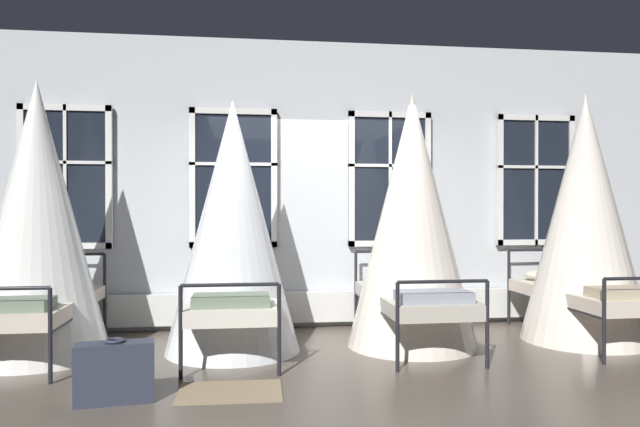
{
  "coord_description": "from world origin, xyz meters",
  "views": [
    {
      "loc": [
        -0.86,
        -6.06,
        1.42
      ],
      "look_at": [
        -0.06,
        -0.11,
        1.38
      ],
      "focal_mm": 33.2,
      "sensor_mm": 36.0,
      "label": 1
    }
  ],
  "objects_px": {
    "cot_third": "(412,224)",
    "cot_fourth": "(585,222)",
    "suitcase_dark": "(115,372)",
    "cot_second": "(233,230)",
    "cot_first": "(37,223)"
  },
  "relations": [
    {
      "from": "cot_third",
      "to": "cot_fourth",
      "type": "bearing_deg",
      "value": -90.22
    },
    {
      "from": "cot_fourth",
      "to": "suitcase_dark",
      "type": "xyz_separation_m",
      "value": [
        -4.61,
        -1.45,
        -1.06
      ]
    },
    {
      "from": "cot_third",
      "to": "cot_fourth",
      "type": "xyz_separation_m",
      "value": [
        1.92,
        -0.01,
        0.02
      ]
    },
    {
      "from": "cot_fourth",
      "to": "suitcase_dark",
      "type": "distance_m",
      "value": 4.95
    },
    {
      "from": "cot_second",
      "to": "cot_third",
      "type": "height_order",
      "value": "cot_third"
    },
    {
      "from": "cot_second",
      "to": "cot_first",
      "type": "bearing_deg",
      "value": 90.15
    },
    {
      "from": "cot_first",
      "to": "suitcase_dark",
      "type": "height_order",
      "value": "cot_first"
    },
    {
      "from": "cot_fourth",
      "to": "cot_second",
      "type": "bearing_deg",
      "value": 88.9
    },
    {
      "from": "cot_first",
      "to": "cot_fourth",
      "type": "xyz_separation_m",
      "value": [
        5.63,
        -0.04,
        -0.0
      ]
    },
    {
      "from": "cot_third",
      "to": "cot_first",
      "type": "bearing_deg",
      "value": 89.53
    },
    {
      "from": "suitcase_dark",
      "to": "cot_second",
      "type": "bearing_deg",
      "value": 52.27
    },
    {
      "from": "cot_first",
      "to": "cot_fourth",
      "type": "height_order",
      "value": "cot_first"
    },
    {
      "from": "cot_third",
      "to": "suitcase_dark",
      "type": "height_order",
      "value": "cot_third"
    },
    {
      "from": "cot_second",
      "to": "suitcase_dark",
      "type": "xyz_separation_m",
      "value": [
        -0.84,
        -1.48,
        -0.99
      ]
    },
    {
      "from": "cot_second",
      "to": "suitcase_dark",
      "type": "bearing_deg",
      "value": 150.97
    }
  ]
}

